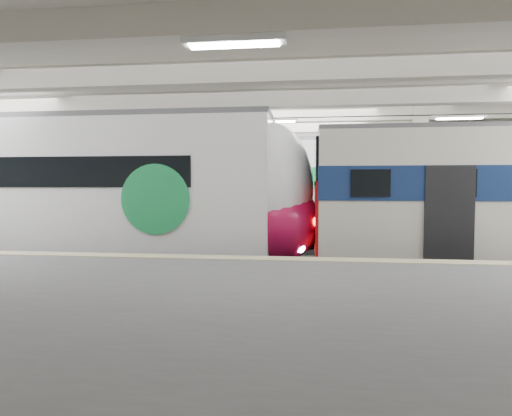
# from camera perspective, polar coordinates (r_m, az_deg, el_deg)

# --- Properties ---
(station_hall) EXTENTS (36.00, 24.00, 5.75)m
(station_hall) POSITION_cam_1_polar(r_m,az_deg,el_deg) (10.95, 0.93, 5.75)
(station_hall) COLOR black
(station_hall) RESTS_ON ground
(modern_emu) EXTENTS (15.15, 3.13, 4.82)m
(modern_emu) POSITION_cam_1_polar(r_m,az_deg,el_deg) (14.21, -20.57, 1.39)
(modern_emu) COLOR white
(modern_emu) RESTS_ON ground
(far_train) EXTENTS (14.68, 3.01, 4.66)m
(far_train) POSITION_cam_1_polar(r_m,az_deg,el_deg) (18.85, -9.23, 2.02)
(far_train) COLOR white
(far_train) RESTS_ON ground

